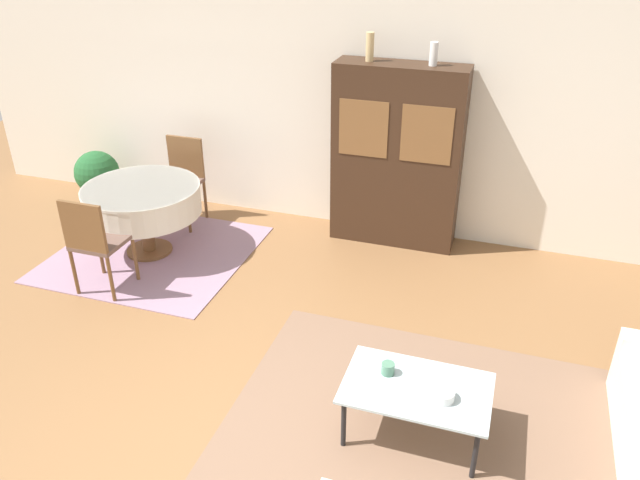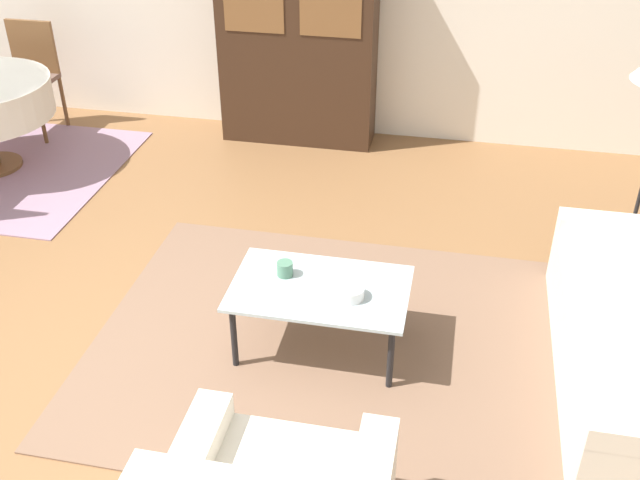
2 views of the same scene
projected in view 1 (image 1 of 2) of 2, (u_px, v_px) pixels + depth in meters
ground_plane at (230, 447)px, 4.32m from camera, size 14.00×14.00×0.00m
wall_back at (367, 112)px, 6.71m from camera, size 10.00×0.06×2.70m
area_rug at (424, 433)px, 4.43m from camera, size 2.83×2.27×0.01m
dining_rug at (154, 253)px, 6.71m from camera, size 2.00×1.91×0.01m
coffee_table at (416, 392)px, 4.23m from camera, size 1.00×0.62×0.43m
display_cabinet at (397, 157)px, 6.57m from camera, size 1.34×0.41×1.94m
dining_table at (142, 200)px, 6.46m from camera, size 1.21×1.21×0.76m
dining_chair_near at (94, 239)px, 5.79m from camera, size 0.44×0.44×0.99m
dining_chair_far at (182, 175)px, 7.16m from camera, size 0.44×0.44×0.99m
cup at (388, 368)px, 4.32m from camera, size 0.09×0.09×0.09m
bowl at (443, 395)px, 4.10m from camera, size 0.16×0.16×0.07m
vase_tall at (370, 47)px, 6.14m from camera, size 0.08×0.08×0.28m
vase_short at (434, 54)px, 5.98m from camera, size 0.08×0.08×0.22m
potted_plant at (98, 176)px, 7.65m from camera, size 0.54×0.54×0.69m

